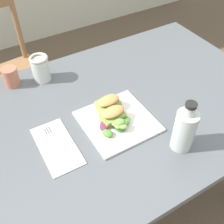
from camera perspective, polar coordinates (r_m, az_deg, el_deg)
name	(u,v)px	position (r m, az deg, el deg)	size (l,w,h in m)	color
ground_plane	(99,220)	(1.64, -2.73, -21.28)	(9.12, 9.12, 0.00)	brown
dining_table	(105,132)	(1.15, -1.37, -4.21)	(1.44, 0.87, 0.74)	#51565B
chair_wooden_far	(9,76)	(1.84, -20.41, 6.91)	(0.44, 0.44, 0.87)	#8E6642
plate_lunch	(117,121)	(1.03, 1.14, -1.93)	(0.25, 0.25, 0.01)	white
sandwich_half_front	(113,115)	(1.01, 0.31, -0.68)	(0.09, 0.07, 0.06)	tan
sandwich_half_back	(108,103)	(1.05, -0.74, 1.80)	(0.09, 0.07, 0.06)	tan
salad_mixed_greens	(117,124)	(0.99, 1.06, -2.54)	(0.14, 0.11, 0.04)	#3D7033
napkin_folded	(57,146)	(0.98, -11.30, -6.82)	(0.12, 0.23, 0.00)	silver
fork_on_napkin	(54,142)	(0.99, -11.74, -6.01)	(0.03, 0.19, 0.00)	silver
bottle_cold_brew	(184,132)	(0.94, 14.56, -3.93)	(0.07, 0.07, 0.20)	black
mason_jar_iced_tea	(41,70)	(1.23, -14.42, 8.45)	(0.08, 0.08, 0.12)	#C67528
cup_extra_side	(11,77)	(1.25, -20.08, 6.80)	(0.06, 0.06, 0.08)	#B2664C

